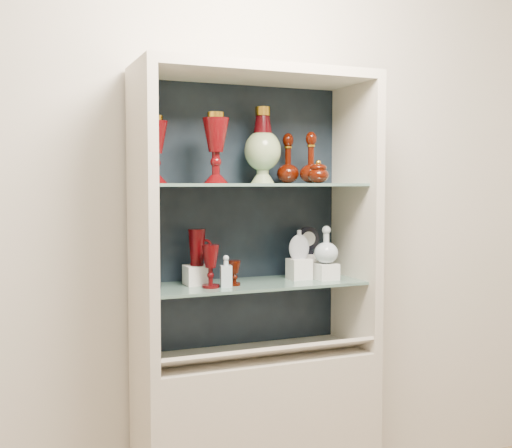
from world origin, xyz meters
name	(u,v)px	position (x,y,z in m)	size (l,w,h in m)	color
wall_back	(237,199)	(0.00, 1.75, 1.40)	(3.50, 0.02, 2.80)	beige
cabinet_base	(256,440)	(0.00, 1.53, 0.38)	(1.00, 0.40, 0.75)	beige
cabinet_back_panel	(240,216)	(0.00, 1.72, 1.32)	(0.98, 0.02, 1.15)	black
cabinet_side_left	(142,221)	(-0.48, 1.53, 1.32)	(0.04, 0.40, 1.15)	beige
cabinet_side_right	(355,216)	(0.48, 1.53, 1.32)	(0.04, 0.40, 1.15)	beige
cabinet_top_cap	(256,74)	(0.00, 1.53, 1.92)	(1.00, 0.40, 0.04)	beige
shelf_lower	(254,284)	(0.00, 1.55, 1.04)	(0.92, 0.34, 0.01)	slate
shelf_upper	(254,185)	(0.00, 1.55, 1.46)	(0.92, 0.34, 0.01)	slate
label_ledge	(266,353)	(0.00, 1.42, 0.78)	(0.92, 0.18, 0.01)	beige
label_card_0	(200,356)	(-0.28, 1.42, 0.80)	(0.10, 0.07, 0.00)	white
label_card_1	(336,342)	(0.33, 1.42, 0.80)	(0.10, 0.07, 0.00)	white
label_card_2	(279,348)	(0.06, 1.42, 0.80)	(0.10, 0.07, 0.00)	white
label_card_3	(266,349)	(0.00, 1.42, 0.80)	(0.10, 0.07, 0.00)	white
pedestal_lamp_left	(155,150)	(-0.42, 1.56, 1.60)	(0.10, 0.10, 0.27)	#4E0709
pedestal_lamp_right	(216,148)	(-0.19, 1.49, 1.61)	(0.11, 0.11, 0.28)	#4E0709
enamel_urn	(263,145)	(0.06, 1.59, 1.63)	(0.16, 0.16, 0.32)	#0F451D
ruby_decanter_a	(311,154)	(0.27, 1.55, 1.59)	(0.10, 0.10, 0.25)	#3A0C02
ruby_decanter_b	(288,157)	(0.19, 1.62, 1.59)	(0.10, 0.10, 0.23)	#3A0C02
lidded_bowl	(318,171)	(0.25, 1.45, 1.52)	(0.09, 0.09, 0.10)	#3A0C02
cobalt_goblet	(150,263)	(-0.44, 1.58, 1.15)	(0.09, 0.09, 0.20)	#0A0F3F
ruby_goblet_tall	(210,266)	(-0.21, 1.50, 1.14)	(0.07, 0.07, 0.17)	#4E0709
ruby_goblet_small	(234,273)	(-0.10, 1.51, 1.10)	(0.05, 0.05, 0.10)	#3A0C02
riser_ruby_pitcher	(197,275)	(-0.24, 1.59, 1.09)	(0.10, 0.10, 0.08)	silver
ruby_pitcher	(197,247)	(-0.24, 1.59, 1.21)	(0.11, 0.07, 0.15)	#4E0709
clear_square_bottle	(226,271)	(-0.15, 1.48, 1.12)	(0.05, 0.05, 0.13)	#AABDC6
riser_flat_flask	(299,269)	(0.22, 1.57, 1.09)	(0.09, 0.09, 0.09)	silver
flat_flask	(299,244)	(0.22, 1.57, 1.21)	(0.09, 0.04, 0.13)	#A7AFBB
riser_clear_round_decanter	(326,272)	(0.32, 1.51, 1.08)	(0.09, 0.09, 0.07)	silver
clear_round_decanter	(326,246)	(0.32, 1.51, 1.20)	(0.10, 0.10, 0.16)	#AABDC6
riser_cameo_medallion	(308,265)	(0.30, 1.64, 1.10)	(0.08, 0.08, 0.10)	silver
cameo_medallion	(308,240)	(0.30, 1.64, 1.21)	(0.11, 0.04, 0.13)	black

